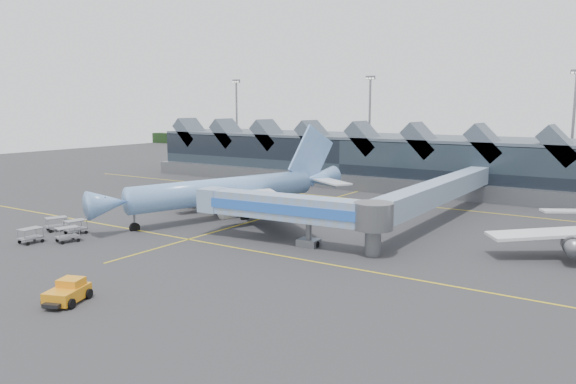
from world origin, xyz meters
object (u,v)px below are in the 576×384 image
Objects in this scene: fuel_truck at (238,198)px; jet_bridge at (301,210)px; pushback_tug at (68,292)px; main_airliner at (233,190)px.

jet_bridge is at bearing -26.76° from fuel_truck.
fuel_truck is at bearing 141.67° from jet_bridge.
jet_bridge is 26.34m from pushback_tug.
jet_bridge is 2.48× the size of fuel_truck.
fuel_truck is at bearing 88.59° from pushback_tug.
main_airliner is 1.63× the size of jet_bridge.
jet_bridge reaches higher than pushback_tug.
pushback_tug is (-5.78, -25.50, -3.18)m from jet_bridge.
fuel_truck is at bearing 136.93° from main_airliner.
main_airliner reaches higher than pushback_tug.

